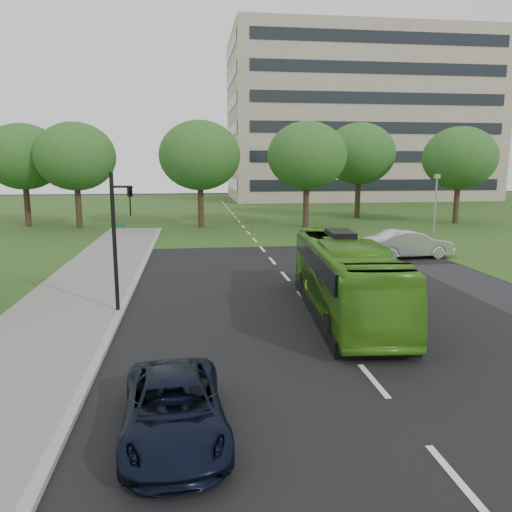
# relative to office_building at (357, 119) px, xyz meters

# --- Properties ---
(ground) EXTENTS (160.00, 160.00, 0.00)m
(ground) POSITION_rel_office_building_xyz_m (-21.96, -61.96, -12.50)
(ground) COLOR black
(ground) RESTS_ON ground
(street_surfaces) EXTENTS (120.00, 120.00, 0.15)m
(street_surfaces) POSITION_rel_office_building_xyz_m (-22.34, -39.21, -12.47)
(street_surfaces) COLOR black
(street_surfaces) RESTS_ON ground
(office_building) EXTENTS (40.10, 20.10, 25.00)m
(office_building) POSITION_rel_office_building_xyz_m (0.00, 0.00, 0.00)
(office_building) COLOR gray
(office_building) RESTS_ON ground
(tree_park_a) EXTENTS (6.69, 6.69, 8.89)m
(tree_park_a) POSITION_rel_office_building_xyz_m (-35.98, -35.18, -6.47)
(tree_park_a) COLOR black
(tree_park_a) RESTS_ON ground
(tree_park_b) EXTENTS (6.93, 6.93, 9.09)m
(tree_park_b) POSITION_rel_office_building_xyz_m (-25.64, -35.82, -6.37)
(tree_park_b) COLOR black
(tree_park_b) RESTS_ON ground
(tree_park_c) EXTENTS (6.78, 6.78, 9.01)m
(tree_park_c) POSITION_rel_office_building_xyz_m (-16.57, -36.82, -6.39)
(tree_park_c) COLOR black
(tree_park_c) RESTS_ON ground
(tree_park_d) EXTENTS (7.18, 7.18, 9.50)m
(tree_park_d) POSITION_rel_office_building_xyz_m (-9.66, -30.10, -6.07)
(tree_park_d) COLOR black
(tree_park_d) RESTS_ON ground
(tree_park_e) EXTENTS (6.59, 6.59, 8.78)m
(tree_park_e) POSITION_rel_office_building_xyz_m (-2.19, -35.92, -6.53)
(tree_park_e) COLOR black
(tree_park_e) RESTS_ON ground
(tree_park_f) EXTENTS (6.65, 6.65, 8.88)m
(tree_park_f) POSITION_rel_office_building_xyz_m (-40.70, -33.38, -6.46)
(tree_park_f) COLOR black
(tree_park_f) RESTS_ON ground
(bus) EXTENTS (3.05, 9.94, 2.73)m
(bus) POSITION_rel_office_building_xyz_m (-20.96, -62.23, -11.14)
(bus) COLOR #4A9720
(bus) RESTS_ON ground
(sedan) EXTENTS (5.13, 2.16, 1.65)m
(sedan) POSITION_rel_office_building_xyz_m (-13.90, -51.96, -11.68)
(sedan) COLOR #BCBBC1
(sedan) RESTS_ON ground
(suv) EXTENTS (2.24, 4.42, 1.20)m
(suv) POSITION_rel_office_building_xyz_m (-26.83, -69.96, -11.90)
(suv) COLOR black
(suv) RESTS_ON ground
(traffic_light) EXTENTS (0.83, 0.26, 5.11)m
(traffic_light) POSITION_rel_office_building_xyz_m (-29.00, -61.21, -9.50)
(traffic_light) COLOR black
(traffic_light) RESTS_ON ground
(camera_pole) EXTENTS (0.38, 0.33, 4.64)m
(camera_pole) POSITION_rel_office_building_xyz_m (-7.48, -42.27, -9.50)
(camera_pole) COLOR gray
(camera_pole) RESTS_ON ground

